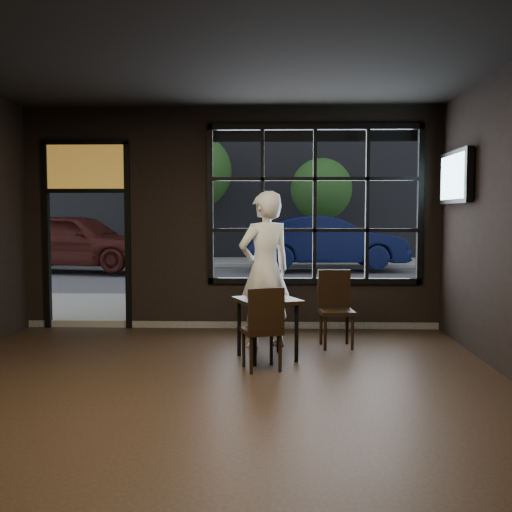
{
  "coord_description": "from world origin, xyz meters",
  "views": [
    {
      "loc": [
        0.63,
        -5.12,
        1.66
      ],
      "look_at": [
        0.4,
        2.2,
        1.15
      ],
      "focal_mm": 42.0,
      "sensor_mm": 36.0,
      "label": 1
    }
  ],
  "objects_px": {
    "man": "(265,270)",
    "cafe_table": "(267,329)",
    "navy_car": "(326,242)",
    "chair_near": "(262,328)"
  },
  "relations": [
    {
      "from": "chair_near",
      "to": "cafe_table",
      "type": "bearing_deg",
      "value": -113.83
    },
    {
      "from": "cafe_table",
      "to": "man",
      "type": "relative_size",
      "value": 0.36
    },
    {
      "from": "cafe_table",
      "to": "navy_car",
      "type": "height_order",
      "value": "navy_car"
    },
    {
      "from": "man",
      "to": "navy_car",
      "type": "height_order",
      "value": "man"
    },
    {
      "from": "cafe_table",
      "to": "navy_car",
      "type": "bearing_deg",
      "value": 58.42
    },
    {
      "from": "chair_near",
      "to": "man",
      "type": "bearing_deg",
      "value": -108.2
    },
    {
      "from": "navy_car",
      "to": "man",
      "type": "bearing_deg",
      "value": 165.46
    },
    {
      "from": "navy_car",
      "to": "chair_near",
      "type": "bearing_deg",
      "value": 166.26
    },
    {
      "from": "cafe_table",
      "to": "navy_car",
      "type": "relative_size",
      "value": 0.15
    },
    {
      "from": "man",
      "to": "cafe_table",
      "type": "bearing_deg",
      "value": 63.35
    }
  ]
}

